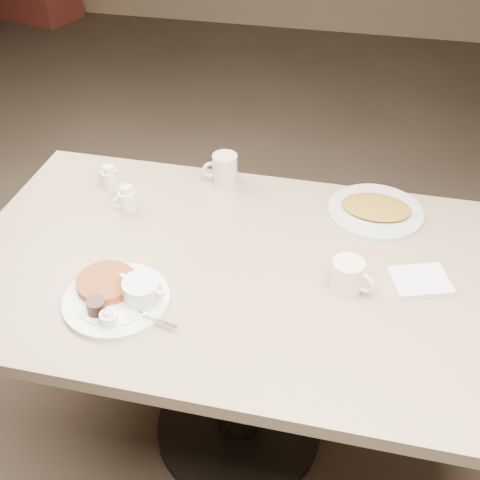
% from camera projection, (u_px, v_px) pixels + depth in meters
% --- Properties ---
extents(room, '(7.04, 8.04, 2.84)m').
position_uv_depth(room, '(238.00, 19.00, 1.18)').
color(room, '#4C3F33').
rests_on(room, ground).
extents(diner_table, '(1.50, 0.90, 0.75)m').
position_uv_depth(diner_table, '(238.00, 310.00, 1.70)').
color(diner_table, tan).
rests_on(diner_table, ground).
extents(main_plate, '(0.35, 0.34, 0.07)m').
position_uv_depth(main_plate, '(120.00, 294.00, 1.47)').
color(main_plate, white).
rests_on(main_plate, diner_table).
extents(coffee_mug_near, '(0.13, 0.11, 0.09)m').
position_uv_depth(coffee_mug_near, '(348.00, 276.00, 1.49)').
color(coffee_mug_near, white).
rests_on(coffee_mug_near, diner_table).
extents(napkin, '(0.17, 0.16, 0.02)m').
position_uv_depth(napkin, '(420.00, 281.00, 1.53)').
color(napkin, white).
rests_on(napkin, diner_table).
extents(coffee_mug_far, '(0.12, 0.10, 0.10)m').
position_uv_depth(coffee_mug_far, '(224.00, 169.00, 1.87)').
color(coffee_mug_far, beige).
rests_on(coffee_mug_far, diner_table).
extents(creamer_left, '(0.07, 0.07, 0.08)m').
position_uv_depth(creamer_left, '(127.00, 199.00, 1.77)').
color(creamer_left, white).
rests_on(creamer_left, diner_table).
extents(creamer_right, '(0.08, 0.06, 0.08)m').
position_uv_depth(creamer_right, '(110.00, 178.00, 1.86)').
color(creamer_right, white).
rests_on(creamer_right, diner_table).
extents(hash_plate, '(0.30, 0.30, 0.04)m').
position_uv_depth(hash_plate, '(376.00, 210.00, 1.76)').
color(hash_plate, beige).
rests_on(hash_plate, diner_table).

